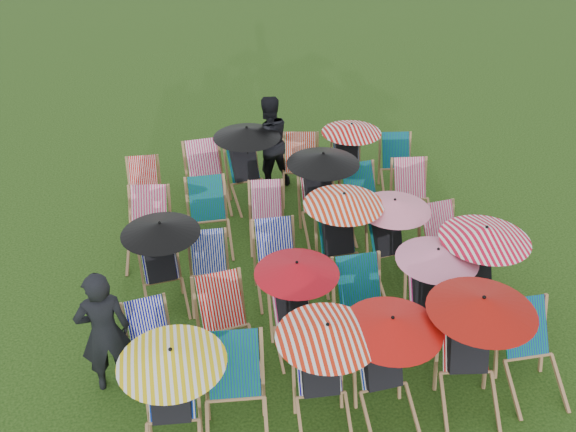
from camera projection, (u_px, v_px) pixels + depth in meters
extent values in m
plane|color=black|center=(308.00, 287.00, 8.71)|extent=(100.00, 100.00, 0.00)
cube|color=#0829A7|center=(171.00, 391.00, 6.38)|extent=(0.49, 0.38, 0.54)
cube|color=black|center=(171.00, 394.00, 6.34)|extent=(0.42, 0.43, 0.57)
sphere|color=tan|center=(168.00, 366.00, 6.26)|extent=(0.20, 0.20, 0.20)
cylinder|color=black|center=(174.00, 379.00, 6.18)|extent=(0.03, 0.03, 0.67)
cone|color=yellow|center=(171.00, 356.00, 6.01)|extent=(1.05, 1.05, 0.16)
cube|color=#09683A|center=(234.00, 365.00, 6.55)|extent=(0.56, 0.44, 0.63)
cube|color=#10068E|center=(319.00, 365.00, 6.67)|extent=(0.47, 0.36, 0.54)
cube|color=black|center=(319.00, 369.00, 6.63)|extent=(0.40, 0.41, 0.57)
sphere|color=tan|center=(319.00, 341.00, 6.55)|extent=(0.20, 0.20, 0.20)
cylinder|color=black|center=(326.00, 353.00, 6.47)|extent=(0.03, 0.03, 0.66)
cone|color=red|center=(327.00, 331.00, 6.31)|extent=(1.04, 1.04, 0.16)
cube|color=navy|center=(379.00, 359.00, 6.75)|extent=(0.47, 0.36, 0.54)
cube|color=black|center=(381.00, 362.00, 6.72)|extent=(0.40, 0.41, 0.57)
sphere|color=tan|center=(380.00, 335.00, 6.63)|extent=(0.20, 0.20, 0.20)
cylinder|color=black|center=(390.00, 346.00, 6.56)|extent=(0.03, 0.03, 0.66)
cone|color=#B70F0A|center=(392.00, 324.00, 6.40)|extent=(1.04, 1.04, 0.16)
cube|color=red|center=(465.00, 341.00, 6.90)|extent=(0.55, 0.44, 0.59)
cube|color=black|center=(467.00, 345.00, 6.86)|extent=(0.48, 0.49, 0.61)
sphere|color=tan|center=(469.00, 315.00, 6.77)|extent=(0.22, 0.22, 0.22)
cylinder|color=black|center=(478.00, 328.00, 6.68)|extent=(0.03, 0.03, 0.72)
cone|color=#A11009|center=(483.00, 304.00, 6.50)|extent=(1.13, 1.13, 0.17)
cube|color=#0A7248|center=(525.00, 327.00, 7.08)|extent=(0.50, 0.38, 0.59)
cube|color=#070899|center=(147.00, 323.00, 7.27)|extent=(0.47, 0.37, 0.51)
cube|color=red|center=(220.00, 301.00, 7.45)|extent=(0.54, 0.42, 0.59)
cube|color=#CA286B|center=(290.00, 300.00, 7.61)|extent=(0.45, 0.34, 0.51)
cube|color=black|center=(291.00, 302.00, 7.58)|extent=(0.38, 0.39, 0.53)
sphere|color=tan|center=(289.00, 279.00, 7.50)|extent=(0.19, 0.19, 0.19)
cylinder|color=black|center=(297.00, 287.00, 7.43)|extent=(0.03, 0.03, 0.62)
cone|color=#B20A15|center=(297.00, 268.00, 7.28)|extent=(0.98, 0.98, 0.15)
cube|color=#096835|center=(359.00, 283.00, 7.69)|extent=(0.52, 0.38, 0.61)
cube|color=#D52A81|center=(426.00, 285.00, 7.84)|extent=(0.46, 0.36, 0.51)
cube|color=black|center=(427.00, 287.00, 7.81)|extent=(0.39, 0.40, 0.53)
sphere|color=tan|center=(428.00, 265.00, 7.73)|extent=(0.19, 0.19, 0.19)
cylinder|color=black|center=(435.00, 274.00, 7.66)|extent=(0.03, 0.03, 0.62)
cone|color=pink|center=(438.00, 255.00, 7.50)|extent=(0.98, 0.98, 0.15)
cube|color=#DF2C98|center=(470.00, 268.00, 8.02)|extent=(0.51, 0.39, 0.57)
cube|color=black|center=(472.00, 271.00, 7.98)|extent=(0.43, 0.45, 0.60)
sphere|color=tan|center=(472.00, 246.00, 7.89)|extent=(0.21, 0.21, 0.21)
cylinder|color=black|center=(481.00, 255.00, 7.82)|extent=(0.03, 0.03, 0.70)
cone|color=red|center=(486.00, 233.00, 7.65)|extent=(1.09, 1.09, 0.17)
cube|color=#09079A|center=(159.00, 259.00, 8.28)|extent=(0.46, 0.36, 0.52)
cube|color=black|center=(160.00, 261.00, 8.24)|extent=(0.40, 0.41, 0.54)
sphere|color=tan|center=(156.00, 239.00, 8.16)|extent=(0.19, 0.19, 0.19)
cylinder|color=black|center=(163.00, 247.00, 8.10)|extent=(0.03, 0.03, 0.63)
cone|color=black|center=(160.00, 228.00, 7.94)|extent=(0.99, 0.99, 0.15)
cube|color=#06198B|center=(208.00, 252.00, 8.40)|extent=(0.45, 0.35, 0.52)
cube|color=#060F90|center=(274.00, 242.00, 8.49)|extent=(0.49, 0.37, 0.57)
cube|color=#096538|center=(336.00, 232.00, 8.73)|extent=(0.47, 0.35, 0.55)
cube|color=black|center=(337.00, 234.00, 8.69)|extent=(0.39, 0.40, 0.58)
sphere|color=tan|center=(336.00, 211.00, 8.61)|extent=(0.20, 0.20, 0.20)
cylinder|color=black|center=(343.00, 219.00, 8.53)|extent=(0.03, 0.03, 0.68)
cone|color=red|center=(344.00, 199.00, 8.36)|extent=(1.07, 1.07, 0.16)
cube|color=#0A7247|center=(385.00, 235.00, 8.77)|extent=(0.46, 0.36, 0.51)
cube|color=black|center=(386.00, 236.00, 8.73)|extent=(0.39, 0.40, 0.53)
sphere|color=tan|center=(385.00, 216.00, 8.65)|extent=(0.19, 0.19, 0.19)
cylinder|color=black|center=(393.00, 223.00, 8.59)|extent=(0.03, 0.03, 0.62)
cone|color=pink|center=(394.00, 205.00, 8.44)|extent=(0.98, 0.98, 0.15)
cube|color=#FF3376|center=(439.00, 225.00, 8.88)|extent=(0.50, 0.39, 0.56)
cube|color=#F1306E|center=(149.00, 208.00, 9.15)|extent=(0.56, 0.45, 0.60)
cube|color=#0A712C|center=(206.00, 199.00, 9.38)|extent=(0.50, 0.37, 0.59)
cube|color=#D1296B|center=(266.00, 200.00, 9.50)|extent=(0.48, 0.38, 0.53)
cube|color=red|center=(317.00, 190.00, 9.68)|extent=(0.47, 0.35, 0.56)
cube|color=black|center=(318.00, 191.00, 9.65)|extent=(0.39, 0.41, 0.58)
sphere|color=tan|center=(317.00, 170.00, 9.56)|extent=(0.20, 0.20, 0.20)
cylinder|color=black|center=(323.00, 177.00, 9.48)|extent=(0.03, 0.03, 0.68)
cone|color=black|center=(323.00, 158.00, 9.32)|extent=(1.07, 1.07, 0.17)
cube|color=#0B7629|center=(359.00, 184.00, 9.75)|extent=(0.53, 0.41, 0.59)
cube|color=#DD2C62|center=(410.00, 178.00, 9.95)|extent=(0.52, 0.41, 0.57)
cube|color=red|center=(143.00, 174.00, 10.18)|extent=(0.45, 0.34, 0.52)
cube|color=#DA2B6B|center=(203.00, 161.00, 10.35)|extent=(0.54, 0.41, 0.61)
cube|color=#0A6C3D|center=(243.00, 162.00, 10.43)|extent=(0.52, 0.42, 0.55)
cube|color=black|center=(244.00, 164.00, 10.39)|extent=(0.45, 0.46, 0.58)
sphere|color=tan|center=(241.00, 144.00, 10.30)|extent=(0.20, 0.20, 0.20)
cylinder|color=black|center=(247.00, 150.00, 10.24)|extent=(0.03, 0.03, 0.68)
cone|color=black|center=(247.00, 132.00, 10.07)|extent=(1.07, 1.07, 0.16)
cube|color=red|center=(301.00, 152.00, 10.62)|extent=(0.57, 0.46, 0.60)
cube|color=#0832A8|center=(346.00, 155.00, 10.77)|extent=(0.47, 0.37, 0.51)
cube|color=black|center=(346.00, 156.00, 10.73)|extent=(0.41, 0.42, 0.53)
sphere|color=tan|center=(346.00, 138.00, 10.66)|extent=(0.19, 0.19, 0.19)
cylinder|color=black|center=(351.00, 144.00, 10.58)|extent=(0.03, 0.03, 0.62)
cone|color=#B40D09|center=(352.00, 128.00, 10.42)|extent=(0.98, 0.98, 0.15)
cube|color=#0A7041|center=(396.00, 150.00, 10.81)|extent=(0.50, 0.40, 0.54)
imported|color=black|center=(104.00, 332.00, 6.84)|extent=(0.61, 0.44, 1.55)
imported|color=black|center=(268.00, 142.00, 10.64)|extent=(0.89, 0.76, 1.60)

